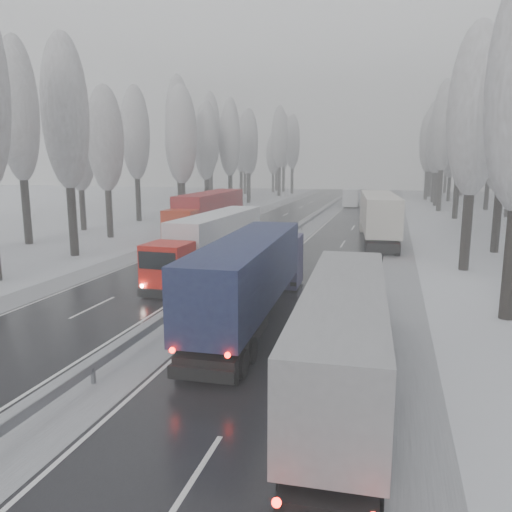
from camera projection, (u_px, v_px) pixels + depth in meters
The scene contains 52 objects.
ground at pixel (7, 449), 13.14m from camera, with size 260.00×260.00×0.00m, color silver.
carriageway_right at pixel (336, 256), 40.21m from camera, with size 7.50×200.00×0.03m, color black.
carriageway_left at pixel (213, 250), 42.93m from camera, with size 7.50×200.00×0.03m, color black.
median_slush at pixel (272, 252), 41.57m from camera, with size 3.00×200.00×0.04m, color #A4A6AC.
shoulder_right at pixel (399, 259), 38.92m from camera, with size 2.40×200.00×0.04m, color #A4A6AC.
shoulder_left at pixel (161, 247), 44.22m from camera, with size 2.40×200.00×0.04m, color #A4A6AC.
median_guardrail at pixel (272, 246), 41.45m from camera, with size 0.12×200.00×0.76m.
tree_18 at pixel (476, 112), 33.01m from camera, with size 3.60×3.60×16.58m.
tree_20 at pixel (505, 128), 39.94m from camera, with size 3.60×3.60×15.71m.
tree_22 at pixel (474, 134), 50.04m from camera, with size 3.60×3.60×15.86m.
tree_24 at pixel (477, 108), 54.40m from camera, with size 3.60×3.60×20.49m.
tree_26 at pixel (461, 125), 64.40m from camera, with size 3.60×3.60×18.78m.
tree_28 at pixel (444, 127), 74.74m from camera, with size 3.60×3.60×19.62m.
tree_29 at pixel (492, 134), 76.80m from camera, with size 3.60×3.60×18.11m.
tree_30 at pixel (439, 137), 84.13m from camera, with size 3.60×3.60×17.86m.
tree_31 at pixel (474, 135), 86.30m from camera, with size 3.60×3.60×18.58m.
tree_32 at pixel (436, 141), 91.29m from camera, with size 3.60×3.60×17.33m.
tree_33 at pixel (451, 152), 94.62m from camera, with size 3.60×3.60×14.33m.
tree_34 at pixel (429, 142), 98.22m from camera, with size 3.60×3.60×17.63m.
tree_35 at pixel (476, 140), 99.55m from camera, with size 3.60×3.60×18.25m.
tree_36 at pixel (433, 136), 106.91m from camera, with size 3.60×3.60×20.23m.
tree_37 at pixel (464, 148), 109.34m from camera, with size 3.60×3.60×16.37m.
tree_38 at pixel (437, 144), 116.75m from camera, with size 3.60×3.60×17.97m.
tree_39 at pixel (447, 149), 120.02m from camera, with size 3.60×3.60×16.19m.
tree_58 at pixel (65, 114), 38.29m from camera, with size 3.60×3.60×17.21m.
tree_59 at pixel (18, 111), 43.94m from camera, with size 3.60×3.60×18.41m.
tree_60 at pixel (105, 139), 48.38m from camera, with size 3.60×3.60×14.84m.
tree_61 at pixel (79, 147), 53.78m from camera, with size 3.60×3.60×13.95m.
tree_62 at pixel (181, 136), 56.28m from camera, with size 3.60×3.60×16.04m.
tree_63 at pixel (135, 134), 62.03m from camera, with size 3.60×3.60×16.88m.
tree_64 at pixel (179, 143), 66.00m from camera, with size 3.60×3.60×15.42m.
tree_65 at pixel (178, 125), 69.77m from camera, with size 3.60×3.60×19.48m.
tree_66 at pixel (206, 146), 75.12m from camera, with size 3.60×3.60×15.23m.
tree_67 at pixel (206, 139), 79.05m from camera, with size 3.60×3.60×17.09m.
tree_68 at pixel (230, 141), 80.95m from camera, with size 3.60×3.60×16.65m.
tree_69 at pixel (210, 132), 85.68m from camera, with size 3.60×3.60×19.35m.
tree_70 at pixel (248, 142), 90.38m from camera, with size 3.60×3.60×17.09m.
tree_71 at pixel (230, 134), 95.12m from camera, with size 3.60×3.60×19.61m.
tree_72 at pixel (249, 150), 100.15m from camera, with size 3.60×3.60×15.11m.
tree_73 at pixel (241, 144), 104.44m from camera, with size 3.60×3.60×17.22m.
tree_74 at pixel (280, 138), 108.84m from camera, with size 3.60×3.60×19.68m.
tree_75 at pixel (245, 142), 115.13m from camera, with size 3.60×3.60×18.60m.
tree_76 at pixel (292, 143), 117.61m from camera, with size 3.60×3.60×18.55m.
tree_77 at pixel (273, 155), 123.35m from camera, with size 3.60×3.60×14.32m.
tree_78 at pixel (284, 141), 124.65m from camera, with size 3.60×3.60×19.55m.
tree_79 at pixel (277, 148), 129.45m from camera, with size 3.60×3.60×17.07m.
truck_grey_tarp at pixel (345, 325), 16.26m from camera, with size 3.02×14.83×3.78m.
truck_blue_box at pixel (254, 271), 23.38m from camera, with size 3.15×16.06×4.10m.
truck_cream_box at pixel (378, 214), 46.57m from camera, with size 4.45×17.93×4.56m.
box_truck_distant at pixel (354, 197), 84.87m from camera, with size 3.10×8.19×2.99m.
truck_red_white at pixel (213, 239), 34.15m from camera, with size 2.86×15.28×3.90m.
truck_red_red at pixel (208, 212), 49.46m from camera, with size 3.15×17.38×4.44m.
Camera 1 is at (9.50, -9.81, 7.44)m, focal length 35.00 mm.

